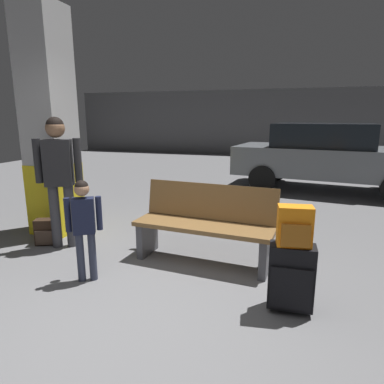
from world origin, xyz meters
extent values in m
cube|color=slate|center=(0.00, 4.00, -0.05)|extent=(18.00, 18.00, 0.10)
cube|color=#565658|center=(0.00, 12.86, 1.40)|extent=(18.00, 0.12, 2.80)
cube|color=yellow|center=(-2.06, 1.84, 0.50)|extent=(0.57, 0.57, 1.00)
cube|color=#B2B2B2|center=(-2.06, 1.84, 2.05)|extent=(0.56, 0.56, 2.11)
cube|color=brown|center=(0.29, 1.37, 0.44)|extent=(1.63, 0.57, 0.05)
cube|color=brown|center=(0.31, 1.62, 0.68)|extent=(1.60, 0.24, 0.42)
cube|color=#4C4C51|center=(-0.43, 1.43, 0.21)|extent=(0.11, 0.41, 0.41)
cube|color=#4C4C51|center=(1.01, 1.32, 0.21)|extent=(0.11, 0.41, 0.41)
cube|color=black|center=(1.28, 0.65, 0.32)|extent=(0.39, 0.22, 0.56)
cube|color=black|center=(1.28, 0.54, 0.26)|extent=(0.34, 0.04, 0.36)
cube|color=#A5A5AA|center=(1.27, 0.73, 0.59)|extent=(0.14, 0.03, 0.02)
cylinder|color=black|center=(1.11, 0.73, 0.02)|extent=(0.02, 0.04, 0.04)
cylinder|color=black|center=(1.43, 0.74, 0.02)|extent=(0.02, 0.04, 0.04)
cube|color=orange|center=(1.28, 0.65, 0.77)|extent=(0.30, 0.20, 0.34)
cube|color=#9E5918|center=(1.29, 0.56, 0.72)|extent=(0.23, 0.06, 0.19)
cylinder|color=black|center=(1.28, 0.65, 0.93)|extent=(0.06, 0.03, 0.02)
cylinder|color=#33384C|center=(-0.68, 0.65, 0.26)|extent=(0.08, 0.08, 0.51)
cylinder|color=#33384C|center=(-0.78, 0.59, 0.26)|extent=(0.08, 0.08, 0.51)
cube|color=#191E38|center=(-0.73, 0.62, 0.69)|extent=(0.24, 0.21, 0.36)
cylinder|color=#191E38|center=(-0.60, 0.69, 0.71)|extent=(0.06, 0.06, 0.34)
cylinder|color=#191E38|center=(-0.86, 0.54, 0.71)|extent=(0.06, 0.06, 0.34)
sphere|color=#A87A5B|center=(-0.73, 0.62, 0.97)|extent=(0.14, 0.14, 0.14)
sphere|color=black|center=(-0.73, 0.62, 0.99)|extent=(0.13, 0.13, 0.13)
cylinder|color=white|center=(-0.85, 0.67, 0.71)|extent=(0.06, 0.06, 0.10)
cylinder|color=red|center=(-0.85, 0.67, 0.79)|extent=(0.01, 0.01, 0.06)
cylinder|color=#38383D|center=(-1.48, 1.37, 0.41)|extent=(0.12, 0.12, 0.81)
cylinder|color=#38383D|center=(-1.65, 1.29, 0.41)|extent=(0.12, 0.12, 0.81)
cube|color=#232326|center=(-1.56, 1.33, 1.10)|extent=(0.38, 0.32, 0.57)
cylinder|color=#232326|center=(-1.35, 1.44, 1.13)|extent=(0.09, 0.09, 0.55)
cylinder|color=#232326|center=(-1.77, 1.23, 1.13)|extent=(0.09, 0.09, 0.55)
sphere|color=brown|center=(-1.56, 1.33, 1.52)|extent=(0.23, 0.23, 0.23)
sphere|color=black|center=(-1.56, 1.33, 1.55)|extent=(0.21, 0.21, 0.21)
cube|color=black|center=(-1.84, 1.33, 0.17)|extent=(0.32, 0.25, 0.34)
cube|color=#423328|center=(-1.80, 1.25, 0.12)|extent=(0.22, 0.11, 0.19)
cylinder|color=black|center=(-1.84, 1.33, 0.33)|extent=(0.06, 0.04, 0.02)
cube|color=slate|center=(1.96, 6.00, 0.67)|extent=(4.29, 2.23, 0.64)
cube|color=black|center=(1.82, 6.02, 1.25)|extent=(2.29, 1.81, 0.52)
cylinder|color=black|center=(0.78, 6.97, 0.30)|extent=(0.62, 0.28, 0.60)
cylinder|color=black|center=(0.57, 5.38, 0.30)|extent=(0.62, 0.28, 0.60)
camera|label=1|loc=(1.25, -2.11, 1.66)|focal=31.34mm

